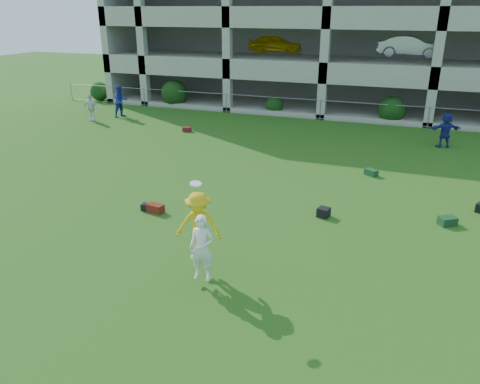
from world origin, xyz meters
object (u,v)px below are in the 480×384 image
at_px(bystander_b, 91,107).
at_px(crate_d, 324,212).
at_px(bystander_d, 445,130).
at_px(frisbee_contest, 199,231).
at_px(bystander_a, 121,101).
at_px(parking_garage, 350,11).

bearing_deg(bystander_b, crate_d, -23.37).
distance_m(bystander_d, frisbee_contest, 15.70).
height_order(bystander_a, bystander_d, bystander_a).
bearing_deg(frisbee_contest, crate_d, 64.26).
xyz_separation_m(bystander_d, frisbee_contest, (-5.99, -14.51, 0.39)).
distance_m(bystander_a, bystander_b, 1.88).
bearing_deg(crate_d, bystander_d, 69.13).
height_order(crate_d, frisbee_contest, frisbee_contest).
bearing_deg(parking_garage, crate_d, -82.63).
distance_m(bystander_b, bystander_d, 19.27).
relative_size(bystander_b, bystander_d, 0.95).
relative_size(bystander_a, frisbee_contest, 0.79).
relative_size(bystander_a, crate_d, 5.47).
height_order(crate_d, parking_garage, parking_garage).
bearing_deg(bystander_b, bystander_a, 62.85).
distance_m(bystander_b, parking_garage, 19.29).
distance_m(bystander_d, crate_d, 10.69).
bearing_deg(bystander_a, crate_d, -100.17).
bearing_deg(bystander_a, parking_garage, -18.02).
bearing_deg(bystander_d, bystander_b, -18.18).
distance_m(crate_d, frisbee_contest, 5.15).
distance_m(frisbee_contest, parking_garage, 27.42).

